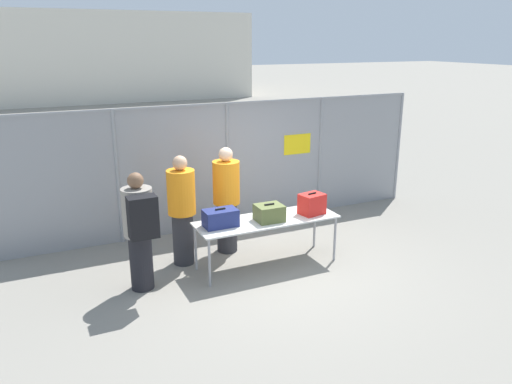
% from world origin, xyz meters
% --- Properties ---
extents(ground_plane, '(120.00, 120.00, 0.00)m').
position_xyz_m(ground_plane, '(0.00, 0.00, 0.00)').
color(ground_plane, gray).
extents(fence_section, '(8.27, 0.07, 2.38)m').
position_xyz_m(fence_section, '(0.01, 2.16, 1.24)').
color(fence_section, gray).
rests_on(fence_section, ground_plane).
extents(inspection_table, '(2.28, 0.75, 0.78)m').
position_xyz_m(inspection_table, '(-0.13, 0.20, 0.73)').
color(inspection_table, silver).
rests_on(inspection_table, ground_plane).
extents(suitcase_navy, '(0.51, 0.30, 0.29)m').
position_xyz_m(suitcase_navy, '(-0.90, 0.22, 0.91)').
color(suitcase_navy, navy).
rests_on(suitcase_navy, inspection_table).
extents(suitcase_olive, '(0.42, 0.36, 0.28)m').
position_xyz_m(suitcase_olive, '(-0.13, 0.13, 0.91)').
color(suitcase_olive, '#566033').
rests_on(suitcase_olive, inspection_table).
extents(suitcase_red, '(0.43, 0.36, 0.36)m').
position_xyz_m(suitcase_red, '(0.64, 0.12, 0.95)').
color(suitcase_red, red).
rests_on(suitcase_red, inspection_table).
extents(traveler_hooded, '(0.43, 0.67, 1.74)m').
position_xyz_m(traveler_hooded, '(-2.12, 0.20, 0.96)').
color(traveler_hooded, black).
rests_on(traveler_hooded, ground_plane).
extents(security_worker_near, '(0.45, 0.45, 1.81)m').
position_xyz_m(security_worker_near, '(-0.49, 0.99, 0.94)').
color(security_worker_near, '#2D2D33').
rests_on(security_worker_near, ground_plane).
extents(security_worker_far, '(0.44, 0.44, 1.79)m').
position_xyz_m(security_worker_far, '(-1.31, 0.83, 0.92)').
color(security_worker_far, '#2D2D33').
rests_on(security_worker_far, ground_plane).
extents(utility_trailer, '(3.61, 1.86, 0.68)m').
position_xyz_m(utility_trailer, '(2.46, 4.55, 0.39)').
color(utility_trailer, '#4C6B47').
rests_on(utility_trailer, ground_plane).
extents(distant_hangar, '(16.18, 9.15, 5.02)m').
position_xyz_m(distant_hangar, '(1.78, 27.23, 2.51)').
color(distant_hangar, beige).
rests_on(distant_hangar, ground_plane).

